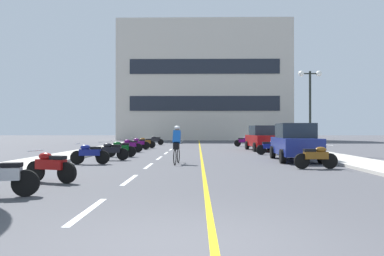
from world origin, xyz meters
name	(u,v)px	position (x,y,z in m)	size (l,w,h in m)	color
ground_plane	(197,150)	(0.00, 21.00, 0.00)	(140.00, 140.00, 0.00)	#47474C
curb_left	(110,147)	(-7.20, 24.00, 0.06)	(2.40, 72.00, 0.12)	#B7B2A8
curb_right	(285,148)	(7.20, 24.00, 0.06)	(2.40, 72.00, 0.12)	#B7B2A8
lane_dash_0	(88,211)	(-2.00, 2.00, 0.00)	(0.14, 2.20, 0.01)	silver
lane_dash_1	(130,180)	(-2.00, 6.00, 0.00)	(0.14, 2.20, 0.01)	silver
lane_dash_2	(149,166)	(-2.00, 10.00, 0.00)	(0.14, 2.20, 0.01)	silver
lane_dash_3	(159,158)	(-2.00, 14.00, 0.00)	(0.14, 2.20, 0.01)	silver
lane_dash_4	(166,153)	(-2.00, 18.00, 0.00)	(0.14, 2.20, 0.01)	silver
lane_dash_5	(171,150)	(-2.00, 22.00, 0.00)	(0.14, 2.20, 0.01)	silver
lane_dash_6	(174,147)	(-2.00, 26.00, 0.00)	(0.14, 2.20, 0.01)	silver
lane_dash_7	(177,145)	(-2.00, 30.00, 0.00)	(0.14, 2.20, 0.01)	silver
lane_dash_8	(179,143)	(-2.00, 34.00, 0.00)	(0.14, 2.20, 0.01)	silver
lane_dash_9	(181,142)	(-2.00, 38.00, 0.00)	(0.14, 2.20, 0.01)	silver
lane_dash_10	(182,141)	(-2.00, 42.00, 0.00)	(0.14, 2.20, 0.01)	silver
lane_dash_11	(183,140)	(-2.00, 46.00, 0.00)	(0.14, 2.20, 0.01)	silver
centre_line_yellow	(200,148)	(0.25, 24.00, 0.00)	(0.12, 66.00, 0.01)	gold
office_building	(204,83)	(1.04, 48.94, 8.81)	(25.49, 8.00, 17.62)	beige
street_lamp_mid	(310,92)	(7.08, 17.34, 3.84)	(1.46, 0.36, 5.09)	black
parked_car_near	(295,142)	(4.79, 12.54, 0.92)	(2.12, 4.29, 1.82)	black
parked_car_mid	(262,138)	(4.76, 20.85, 0.92)	(2.11, 4.29, 1.82)	black
motorcycle_1	(51,166)	(-4.17, 5.44, 0.47)	(1.65, 0.77, 0.92)	black
motorcycle_2	(316,157)	(4.62, 9.03, 0.47)	(1.70, 0.60, 0.92)	black
motorcycle_3	(90,154)	(-4.66, 10.63, 0.47)	(1.70, 0.60, 0.92)	black
motorcycle_4	(111,151)	(-4.22, 12.65, 0.47)	(1.70, 0.60, 0.92)	black
motorcycle_5	(120,148)	(-4.23, 14.72, 0.47)	(1.70, 0.60, 0.92)	black
motorcycle_6	(270,147)	(4.46, 16.67, 0.47)	(1.70, 0.60, 0.92)	black
motorcycle_7	(130,145)	(-4.51, 18.83, 0.47)	(1.70, 0.60, 0.92)	black
motorcycle_8	(139,143)	(-4.47, 22.08, 0.47)	(1.70, 0.60, 0.92)	black
motorcycle_9	(145,142)	(-4.28, 23.97, 0.47)	(1.69, 0.64, 0.92)	black
motorcycle_10	(244,141)	(4.21, 26.90, 0.47)	(1.70, 0.60, 0.92)	black
motorcycle_11	(155,140)	(-4.18, 30.16, 0.47)	(1.66, 0.74, 0.92)	black
cyclist_rider	(177,144)	(-0.89, 10.95, 0.89)	(0.42, 1.77, 1.71)	black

